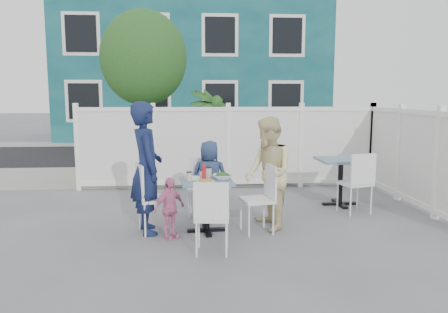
{
  "coord_description": "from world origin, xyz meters",
  "views": [
    {
      "loc": [
        -0.61,
        -6.08,
        1.83
      ],
      "look_at": [
        -0.16,
        0.03,
        0.97
      ],
      "focal_mm": 35.0,
      "sensor_mm": 36.0,
      "label": 1
    }
  ],
  "objects": [
    {
      "name": "chair_spare",
      "position": [
        1.94,
        0.34,
        0.55
      ],
      "size": [
        0.52,
        0.51,
        0.95
      ],
      "rotation": [
        0.0,
        0.0,
        0.25
      ],
      "color": "white",
      "rests_on": "ground"
    },
    {
      "name": "coffee_cup_b",
      "position": [
        -0.38,
        -0.18,
        0.78
      ],
      "size": [
        0.08,
        0.08,
        0.13
      ],
      "primitive_type": "cylinder",
      "color": "beige",
      "rests_on": "main_table"
    },
    {
      "name": "ketchup_bottle",
      "position": [
        -0.45,
        -0.32,
        0.8
      ],
      "size": [
        0.06,
        0.06,
        0.18
      ],
      "primitive_type": "cylinder",
      "color": "red",
      "rests_on": "main_table"
    },
    {
      "name": "spare_table",
      "position": [
        1.86,
        0.9,
        0.61
      ],
      "size": [
        0.75,
        0.75,
        0.78
      ],
      "rotation": [
        0.0,
        0.0,
        0.01
      ],
      "color": "#3E5B7E",
      "rests_on": "ground"
    },
    {
      "name": "street",
      "position": [
        0.0,
        7.5,
        0.0
      ],
      "size": [
        24.0,
        5.0,
        0.01
      ],
      "primitive_type": "cube",
      "color": "black",
      "rests_on": "ground"
    },
    {
      "name": "potted_shrub_a",
      "position": [
        -0.2,
        3.1,
        0.98
      ],
      "size": [
        1.54,
        1.54,
        1.95
      ],
      "primitive_type": "imported",
      "rotation": [
        0.0,
        0.0,
        0.86
      ],
      "color": "#1B4317",
      "rests_on": "ground"
    },
    {
      "name": "salad_bowl",
      "position": [
        -0.21,
        -0.36,
        0.74
      ],
      "size": [
        0.26,
        0.26,
        0.06
      ],
      "primitive_type": "imported",
      "color": "white",
      "rests_on": "main_table"
    },
    {
      "name": "potted_shrub_b",
      "position": [
        1.28,
        3.0,
        0.8
      ],
      "size": [
        1.59,
        1.42,
        1.6
      ],
      "primitive_type": "imported",
      "rotation": [
        0.0,
        0.0,
        6.16
      ],
      "color": "#1B4317",
      "rests_on": "ground"
    },
    {
      "name": "building",
      "position": [
        -0.5,
        14.0,
        3.0
      ],
      "size": [
        11.0,
        6.0,
        6.0
      ],
      "color": "#0F4751",
      "rests_on": "ground"
    },
    {
      "name": "utility_cabinet",
      "position": [
        -2.68,
        4.0,
        0.71
      ],
      "size": [
        0.81,
        0.61,
        1.42
      ],
      "primitive_type": "cube",
      "rotation": [
        0.0,
        0.0,
        -0.08
      ],
      "color": "gold",
      "rests_on": "ground"
    },
    {
      "name": "main_table",
      "position": [
        -0.42,
        -0.37,
        0.55
      ],
      "size": [
        0.72,
        0.72,
        0.71
      ],
      "rotation": [
        0.0,
        0.0,
        0.08
      ],
      "color": "#3E5B7E",
      "rests_on": "ground"
    },
    {
      "name": "ground",
      "position": [
        0.0,
        0.0,
        0.0
      ],
      "size": [
        80.0,
        80.0,
        0.0
      ],
      "primitive_type": "plane",
      "color": "slate"
    },
    {
      "name": "fence_right",
      "position": [
        3.0,
        0.6,
        0.78
      ],
      "size": [
        0.08,
        3.66,
        1.6
      ],
      "rotation": [
        0.0,
        0.0,
        1.57
      ],
      "color": "white",
      "rests_on": "ground"
    },
    {
      "name": "man",
      "position": [
        -1.21,
        -0.34,
        0.87
      ],
      "size": [
        0.57,
        0.73,
        1.75
      ],
      "primitive_type": "imported",
      "rotation": [
        0.0,
        0.0,
        1.84
      ],
      "color": "#141E45",
      "rests_on": "ground"
    },
    {
      "name": "fence_back",
      "position": [
        0.1,
        2.4,
        0.78
      ],
      "size": [
        5.86,
        0.08,
        1.6
      ],
      "color": "white",
      "rests_on": "ground"
    },
    {
      "name": "chair_right",
      "position": [
        0.33,
        -0.44,
        0.53
      ],
      "size": [
        0.47,
        0.48,
        0.91
      ],
      "rotation": [
        0.0,
        0.0,
        1.76
      ],
      "color": "white",
      "rests_on": "ground"
    },
    {
      "name": "near_sidewalk",
      "position": [
        0.0,
        3.8,
        0.01
      ],
      "size": [
        24.0,
        2.6,
        0.01
      ],
      "primitive_type": "cube",
      "color": "gray",
      "rests_on": "ground"
    },
    {
      "name": "chair_near",
      "position": [
        -0.39,
        -1.25,
        0.51
      ],
      "size": [
        0.43,
        0.42,
        0.87
      ],
      "rotation": [
        0.0,
        0.0,
        -0.1
      ],
      "color": "white",
      "rests_on": "ground"
    },
    {
      "name": "chair_left",
      "position": [
        -1.19,
        -0.36,
        0.54
      ],
      "size": [
        0.52,
        0.53,
        0.93
      ],
      "rotation": [
        0.0,
        0.0,
        -1.27
      ],
      "color": "white",
      "rests_on": "ground"
    },
    {
      "name": "chair_back",
      "position": [
        -0.48,
        0.49,
        0.5
      ],
      "size": [
        0.43,
        0.41,
        0.87
      ],
      "rotation": [
        0.0,
        0.0,
        3.05
      ],
      "color": "white",
      "rests_on": "ground"
    },
    {
      "name": "pepper_shaker",
      "position": [
        -0.45,
        -0.11,
        0.75
      ],
      "size": [
        0.03,
        0.03,
        0.07
      ],
      "primitive_type": "cylinder",
      "color": "black",
      "rests_on": "main_table"
    },
    {
      "name": "tree",
      "position": [
        -1.6,
        3.3,
        2.59
      ],
      "size": [
        1.8,
        1.62,
        3.59
      ],
      "color": "#382316",
      "rests_on": "ground"
    },
    {
      "name": "coffee_cup_a",
      "position": [
        -0.65,
        -0.42,
        0.77
      ],
      "size": [
        0.07,
        0.07,
        0.11
      ],
      "primitive_type": "cylinder",
      "color": "beige",
      "rests_on": "main_table"
    },
    {
      "name": "far_sidewalk",
      "position": [
        0.0,
        10.6,
        0.01
      ],
      "size": [
        24.0,
        1.6,
        0.01
      ],
      "primitive_type": "cube",
      "color": "gray",
      "rests_on": "ground"
    },
    {
      "name": "plate_side",
      "position": [
        -0.6,
        -0.28,
        0.72
      ],
      "size": [
        0.22,
        0.22,
        0.02
      ],
      "primitive_type": "cylinder",
      "color": "white",
      "rests_on": "main_table"
    },
    {
      "name": "boy",
      "position": [
        -0.35,
        0.43,
        0.58
      ],
      "size": [
        0.61,
        0.44,
        1.16
      ],
      "primitive_type": "imported",
      "rotation": [
        0.0,
        0.0,
        3.01
      ],
      "color": "navy",
      "rests_on": "ground"
    },
    {
      "name": "toddler",
      "position": [
        -0.9,
        -0.61,
        0.4
      ],
      "size": [
        0.48,
        0.45,
        0.79
      ],
      "primitive_type": "imported",
      "rotation": [
        0.0,
        0.0,
        0.72
      ],
      "color": "pink",
      "rests_on": "ground"
    },
    {
      "name": "salt_shaker",
      "position": [
        -0.49,
        -0.15,
        0.75
      ],
      "size": [
        0.03,
        0.03,
        0.07
      ],
      "primitive_type": "cylinder",
      "color": "white",
      "rests_on": "main_table"
    },
    {
      "name": "plate_main",
      "position": [
        -0.44,
        -0.56,
        0.72
      ],
      "size": [
        0.24,
        0.24,
        0.02
      ],
      "primitive_type": "cylinder",
      "color": "white",
      "rests_on": "main_table"
    },
    {
      "name": "woman",
      "position": [
        0.43,
        -0.3,
        0.77
      ],
      "size": [
        0.71,
        0.85,
        1.55
      ],
      "primitive_type": "imported",
      "rotation": [
        0.0,
        0.0,
        -1.39
      ],
      "color": "#D9BC4F",
      "rests_on": "ground"
    }
  ]
}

